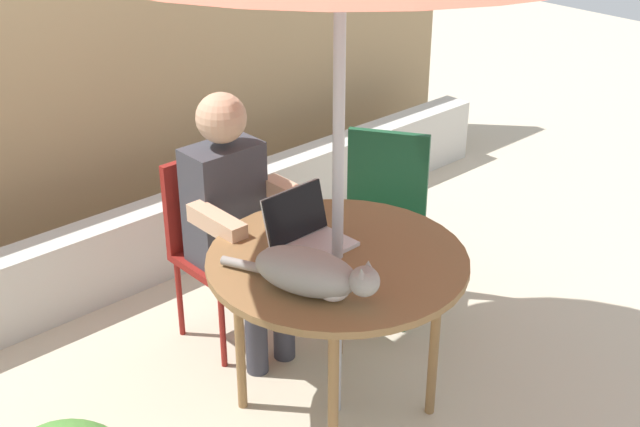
{
  "coord_description": "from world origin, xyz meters",
  "views": [
    {
      "loc": [
        -1.98,
        -2.08,
        2.39
      ],
      "look_at": [
        0.0,
        0.1,
        0.9
      ],
      "focal_mm": 48.0,
      "sensor_mm": 36.0,
      "label": 1
    }
  ],
  "objects_px": {
    "chair_occupied": "(216,234)",
    "cat": "(312,273)",
    "patio_table": "(337,271)",
    "chair_empty": "(383,209)",
    "person_seated": "(235,213)",
    "laptop": "(304,230)"
  },
  "relations": [
    {
      "from": "chair_occupied",
      "to": "cat",
      "type": "bearing_deg",
      "value": -104.67
    },
    {
      "from": "chair_empty",
      "to": "cat",
      "type": "xyz_separation_m",
      "value": [
        -1.01,
        -0.61,
        0.31
      ]
    },
    {
      "from": "patio_table",
      "to": "laptop",
      "type": "distance_m",
      "value": 0.21
    },
    {
      "from": "chair_empty",
      "to": "laptop",
      "type": "bearing_deg",
      "value": -158.11
    },
    {
      "from": "chair_empty",
      "to": "patio_table",
      "type": "bearing_deg",
      "value": -147.74
    },
    {
      "from": "chair_occupied",
      "to": "person_seated",
      "type": "bearing_deg",
      "value": -90.0
    },
    {
      "from": "laptop",
      "to": "cat",
      "type": "xyz_separation_m",
      "value": [
        -0.22,
        -0.3,
        0.02
      ]
    },
    {
      "from": "chair_occupied",
      "to": "person_seated",
      "type": "xyz_separation_m",
      "value": [
        0.0,
        -0.16,
        0.17
      ]
    },
    {
      "from": "person_seated",
      "to": "chair_occupied",
      "type": "bearing_deg",
      "value": 90.0
    },
    {
      "from": "person_seated",
      "to": "cat",
      "type": "xyz_separation_m",
      "value": [
        -0.25,
        -0.79,
        0.14
      ]
    },
    {
      "from": "patio_table",
      "to": "chair_occupied",
      "type": "bearing_deg",
      "value": 90.0
    },
    {
      "from": "chair_empty",
      "to": "laptop",
      "type": "relative_size",
      "value": 2.89
    },
    {
      "from": "chair_occupied",
      "to": "laptop",
      "type": "height_order",
      "value": "laptop"
    },
    {
      "from": "patio_table",
      "to": "cat",
      "type": "bearing_deg",
      "value": -152.05
    },
    {
      "from": "chair_occupied",
      "to": "cat",
      "type": "height_order",
      "value": "cat"
    },
    {
      "from": "chair_empty",
      "to": "laptop",
      "type": "distance_m",
      "value": 0.9
    },
    {
      "from": "chair_occupied",
      "to": "chair_empty",
      "type": "height_order",
      "value": "same"
    },
    {
      "from": "patio_table",
      "to": "chair_empty",
      "type": "height_order",
      "value": "chair_empty"
    },
    {
      "from": "patio_table",
      "to": "chair_empty",
      "type": "distance_m",
      "value": 0.92
    },
    {
      "from": "person_seated",
      "to": "cat",
      "type": "bearing_deg",
      "value": -107.43
    },
    {
      "from": "person_seated",
      "to": "chair_empty",
      "type": "bearing_deg",
      "value": -13.25
    },
    {
      "from": "patio_table",
      "to": "chair_empty",
      "type": "xyz_separation_m",
      "value": [
        0.76,
        0.48,
        -0.16
      ]
    }
  ]
}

